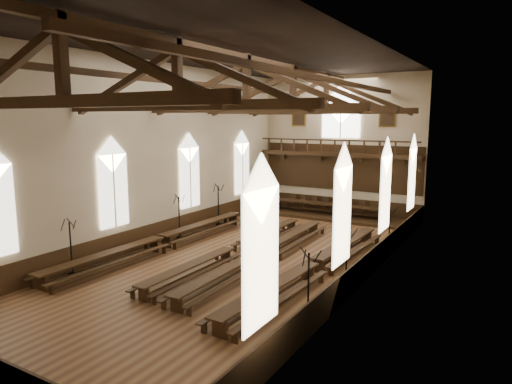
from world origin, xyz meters
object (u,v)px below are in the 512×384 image
(refectory_row_c, at_px, (263,253))
(refectory_row_d, at_px, (314,265))
(candelabrum_left_mid, at_px, (179,225))
(candelabrum_right_mid, at_px, (346,270))
(refectory_row_b, at_px, (235,248))
(candelabrum_right_far, at_px, (389,235))
(candelabrum_left_near, at_px, (72,258))
(refectory_row_a, at_px, (160,240))
(dais, at_px, (326,216))
(candelabrum_left_far, at_px, (218,213))
(high_table, at_px, (327,205))
(candelabrum_right_near, at_px, (308,302))

(refectory_row_c, relative_size, refectory_row_d, 0.97)
(candelabrum_left_mid, distance_m, candelabrum_right_mid, 11.45)
(refectory_row_d, bearing_deg, refectory_row_b, 171.75)
(refectory_row_c, xyz_separation_m, candelabrum_right_mid, (4.66, -1.31, 0.29))
(candelabrum_left_mid, xyz_separation_m, candelabrum_right_far, (11.10, 4.11, -0.09))
(candelabrum_left_near, distance_m, candelabrum_right_mid, 12.01)
(refectory_row_a, distance_m, candelabrum_right_mid, 10.47)
(refectory_row_b, distance_m, refectory_row_c, 1.61)
(refectory_row_b, distance_m, dais, 11.39)
(candelabrum_left_near, bearing_deg, candelabrum_left_far, 90.00)
(refectory_row_d, xyz_separation_m, candelabrum_left_near, (-9.39, -5.28, 0.24))
(refectory_row_a, bearing_deg, refectory_row_b, 11.92)
(refectory_row_a, height_order, dais, refectory_row_a)
(refectory_row_c, relative_size, candelabrum_right_mid, 5.33)
(dais, xyz_separation_m, candelabrum_left_near, (-5.22, -17.32, 0.69))
(refectory_row_c, height_order, dais, refectory_row_c)
(refectory_row_d, height_order, high_table, high_table)
(refectory_row_d, bearing_deg, high_table, 109.12)
(high_table, relative_size, candelabrum_right_far, 3.68)
(candelabrum_left_near, distance_m, candelabrum_left_mid, 7.41)
(dais, bearing_deg, refectory_row_d, -70.88)
(dais, relative_size, candelabrum_right_near, 4.27)
(candelabrum_right_mid, bearing_deg, candelabrum_right_near, -90.00)
(refectory_row_b, bearing_deg, candelabrum_left_near, -129.06)
(candelabrum_right_far, bearing_deg, refectory_row_d, -105.34)
(refectory_row_c, distance_m, candelabrum_left_far, 8.47)
(dais, height_order, high_table, high_table)
(refectory_row_b, distance_m, candelabrum_left_near, 7.66)
(refectory_row_d, relative_size, high_table, 1.69)
(refectory_row_c, bearing_deg, candelabrum_left_near, -137.53)
(candelabrum_right_mid, xyz_separation_m, candelabrum_right_far, (0.00, 6.93, -0.09))
(refectory_row_b, bearing_deg, high_table, 88.03)
(refectory_row_b, xyz_separation_m, candelabrum_left_near, (-4.83, -5.95, 0.30))
(refectory_row_c, relative_size, dais, 1.22)
(candelabrum_left_near, bearing_deg, candelabrum_right_near, 3.91)
(candelabrum_left_far, bearing_deg, dais, 48.68)
(refectory_row_b, bearing_deg, refectory_row_a, -168.08)
(candelabrum_right_far, bearing_deg, dais, 135.40)
(high_table, height_order, candelabrum_left_near, candelabrum_left_near)
(refectory_row_d, height_order, candelabrum_left_mid, candelabrum_left_mid)
(candelabrum_right_near, bearing_deg, refectory_row_c, 132.25)
(candelabrum_left_near, xyz_separation_m, candelabrum_left_mid, (0.00, 7.41, 0.01))
(refectory_row_b, relative_size, candelabrum_left_near, 5.28)
(refectory_row_c, bearing_deg, refectory_row_b, 178.06)
(candelabrum_left_far, distance_m, candelabrum_right_near, 15.37)
(candelabrum_left_mid, bearing_deg, refectory_row_a, -74.74)
(refectory_row_d, height_order, candelabrum_right_far, candelabrum_right_far)
(candelabrum_right_far, bearing_deg, candelabrum_left_mid, -159.70)
(refectory_row_b, height_order, candelabrum_left_far, candelabrum_left_far)
(refectory_row_c, xyz_separation_m, dais, (-1.22, 11.43, -0.41))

